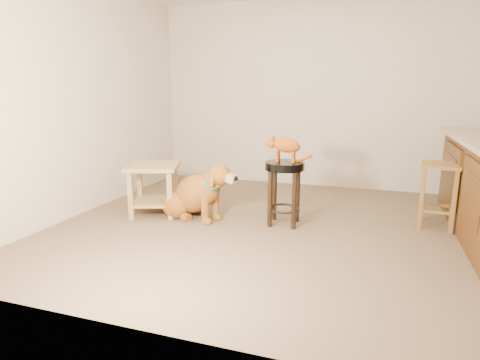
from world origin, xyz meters
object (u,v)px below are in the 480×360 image
(side_table, at_px, (154,182))
(golden_retriever, at_px, (195,195))
(padded_stool, at_px, (284,180))
(tabby_kitten, at_px, (284,146))
(wood_stool, at_px, (438,195))

(side_table, xyz_separation_m, golden_retriever, (0.50, 0.02, -0.12))
(side_table, bearing_deg, padded_stool, 4.60)
(padded_stool, xyz_separation_m, tabby_kitten, (-0.01, 0.00, 0.35))
(padded_stool, height_order, wood_stool, wood_stool)
(wood_stool, xyz_separation_m, golden_retriever, (-2.45, -0.50, -0.09))
(wood_stool, bearing_deg, side_table, -170.06)
(side_table, distance_m, tabby_kitten, 1.52)
(tabby_kitten, bearing_deg, golden_retriever, -176.49)
(padded_stool, xyz_separation_m, golden_retriever, (-0.96, -0.10, -0.21))
(padded_stool, relative_size, side_table, 0.95)
(padded_stool, height_order, tabby_kitten, tabby_kitten)
(golden_retriever, bearing_deg, tabby_kitten, 23.47)
(padded_stool, distance_m, tabby_kitten, 0.35)
(wood_stool, distance_m, side_table, 2.99)
(padded_stool, relative_size, tabby_kitten, 1.38)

